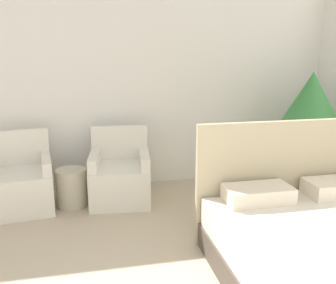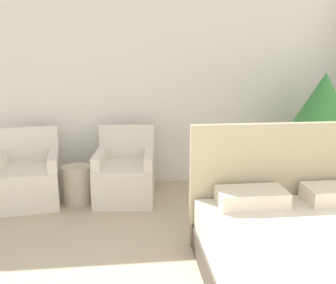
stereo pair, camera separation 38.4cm
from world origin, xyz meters
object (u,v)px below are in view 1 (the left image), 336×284
at_px(armchair_near_window_left, 21,186).
at_px(side_table, 72,188).
at_px(armchair_near_window_right, 120,179).
at_px(potted_palm, 311,111).

distance_m(armchair_near_window_left, side_table, 0.57).
distance_m(armchair_near_window_right, potted_palm, 2.46).
height_order(armchair_near_window_right, side_table, armchair_near_window_right).
bearing_deg(side_table, armchair_near_window_left, 176.00).
xyz_separation_m(armchair_near_window_right, potted_palm, (2.33, -0.18, 0.77)).
xyz_separation_m(armchair_near_window_right, side_table, (-0.56, -0.04, -0.05)).
bearing_deg(potted_palm, side_table, 177.15).
relative_size(armchair_near_window_right, potted_palm, 0.57).
distance_m(armchair_near_window_left, potted_palm, 3.54).
xyz_separation_m(armchair_near_window_left, side_table, (0.56, -0.04, -0.05)).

